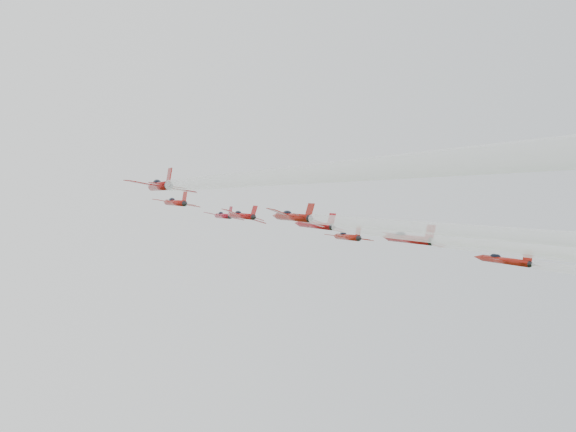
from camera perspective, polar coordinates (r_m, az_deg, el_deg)
name	(u,v)px	position (r m, az deg, el deg)	size (l,w,h in m)	color
jet_lead	(223,216)	(163.65, -4.65, 0.02)	(8.76, 11.63, 6.01)	maroon
jet_row2_left	(175,202)	(144.38, -8.04, 0.96)	(9.00, 11.95, 6.18)	#A81510
jet_row2_center	(242,216)	(146.11, -3.31, 0.03)	(9.06, 12.02, 6.21)	#A70F11
jet_row2_right	(347,237)	(153.57, 4.20, -1.48)	(10.02, 13.30, 6.87)	#A11A0F
jet_center	(494,240)	(90.47, 14.46, -1.69)	(9.40, 93.14, 43.19)	#B11019
jet_rear_farleft	(315,182)	(60.32, 1.96, 2.47)	(9.53, 94.45, 43.80)	maroon
jet_rear_left	(494,231)	(77.35, 14.46, -1.03)	(9.60, 95.18, 44.13)	maroon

